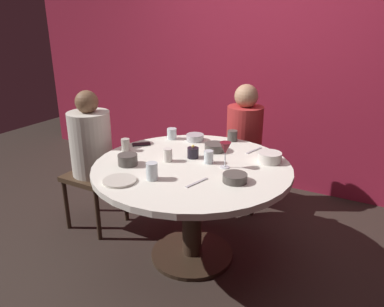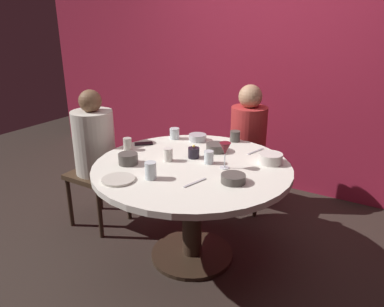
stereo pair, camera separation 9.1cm
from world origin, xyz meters
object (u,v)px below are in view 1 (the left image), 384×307
at_px(dinner_plate, 120,181).
at_px(bowl_serving_large, 195,137).
at_px(candle_holder, 193,153).
at_px(bowl_sauce_side, 128,160).
at_px(cup_far_edge, 209,157).
at_px(seated_diner_left, 91,145).
at_px(seated_diner_back, 244,132).
at_px(wine_glass, 225,149).
at_px(bowl_rice_portion, 235,178).
at_px(cup_beside_wine, 168,155).
at_px(cup_by_left_diner, 152,171).
at_px(dining_table, 192,185).
at_px(cup_near_candle, 232,136).
at_px(cup_by_right_diner, 172,134).
at_px(cell_phone, 141,144).
at_px(cup_center_front, 125,145).
at_px(bowl_small_white, 270,157).
at_px(bowl_salad_center, 215,147).

relative_size(dinner_plate, bowl_serving_large, 1.44).
relative_size(candle_holder, bowl_sauce_side, 0.73).
xyz_separation_m(dinner_plate, cup_far_edge, (0.33, 0.54, 0.04)).
bearing_deg(seated_diner_left, seated_diner_back, 46.25).
height_order(seated_diner_back, wine_glass, seated_diner_back).
height_order(candle_holder, bowl_sauce_side, candle_holder).
bearing_deg(bowl_rice_portion, cup_beside_wine, 170.80).
xyz_separation_m(seated_diner_back, cup_by_left_diner, (-0.10, -1.28, 0.08)).
bearing_deg(seated_diner_back, bowl_serving_large, -25.07).
xyz_separation_m(seated_diner_left, wine_glass, (1.13, 0.06, 0.15)).
height_order(bowl_sauce_side, bowl_rice_portion, bowl_sauce_side).
bearing_deg(bowl_rice_portion, bowl_sauce_side, -172.24).
relative_size(bowl_serving_large, bowl_sauce_side, 1.07).
bearing_deg(candle_holder, dinner_plate, -108.37).
xyz_separation_m(dining_table, seated_diner_left, (-0.91, 0.00, 0.13)).
relative_size(bowl_rice_portion, cup_by_left_diner, 1.38).
bearing_deg(seated_diner_back, bowl_rice_portion, 18.63).
xyz_separation_m(wine_glass, cup_near_candle, (-0.18, 0.54, -0.09)).
height_order(seated_diner_back, cup_by_right_diner, seated_diner_back).
height_order(bowl_rice_portion, cup_by_left_diner, cup_by_left_diner).
distance_m(cell_phone, bowl_rice_portion, 0.95).
bearing_deg(seated_diner_left, cell_phone, 24.46).
bearing_deg(seated_diner_left, dinner_plate, -34.34).
xyz_separation_m(bowl_serving_large, cup_center_front, (-0.33, -0.46, 0.02)).
height_order(dining_table, bowl_small_white, bowl_small_white).
relative_size(candle_holder, cup_beside_wine, 1.05).
bearing_deg(seated_diner_back, bowl_small_white, 34.03).
relative_size(seated_diner_left, bowl_rice_portion, 7.67).
bearing_deg(cup_by_right_diner, bowl_serving_large, 16.38).
distance_m(cup_near_candle, cup_by_left_diner, 0.94).
height_order(dinner_plate, cup_by_left_diner, cup_by_left_diner).
xyz_separation_m(seated_diner_left, bowl_small_white, (1.35, 0.30, 0.05)).
relative_size(bowl_serving_large, cup_near_candle, 1.65).
bearing_deg(cup_by_right_diner, bowl_rice_portion, -33.86).
height_order(seated_diner_left, candle_holder, seated_diner_left).
xyz_separation_m(seated_diner_left, bowl_sauce_side, (0.54, -0.21, 0.05)).
distance_m(candle_holder, cell_phone, 0.49).
bearing_deg(cup_near_candle, bowl_sauce_side, -116.60).
xyz_separation_m(dining_table, bowl_serving_large, (-0.23, 0.46, 0.17)).
distance_m(dinner_plate, cell_phone, 0.69).
distance_m(seated_diner_left, bowl_small_white, 1.39).
bearing_deg(wine_glass, bowl_rice_portion, -50.06).
relative_size(candle_holder, cup_center_front, 1.04).
bearing_deg(seated_diner_left, bowl_salad_center, 19.03).
distance_m(bowl_serving_large, cup_by_right_diner, 0.19).
relative_size(bowl_salad_center, bowl_rice_portion, 1.03).
distance_m(bowl_serving_large, bowl_sauce_side, 0.69).
bearing_deg(bowl_small_white, seated_diner_back, 124.03).
height_order(dinner_plate, cell_phone, dinner_plate).
xyz_separation_m(dinner_plate, cup_by_left_diner, (0.15, 0.13, 0.05)).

